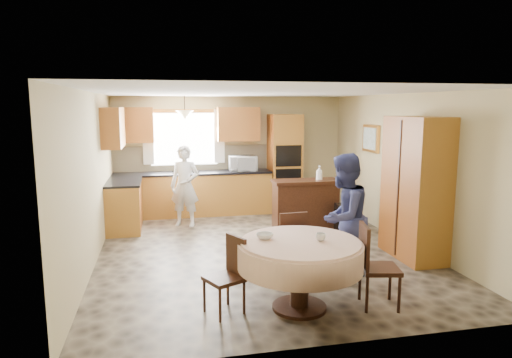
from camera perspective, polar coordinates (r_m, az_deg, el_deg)
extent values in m
cube|color=#6F614E|center=(7.40, 0.50, -8.94)|extent=(5.00, 6.00, 0.01)
cube|color=white|center=(7.04, 0.53, 10.79)|extent=(5.00, 6.00, 0.01)
cube|color=tan|center=(10.04, -3.22, 3.12)|extent=(5.00, 0.02, 2.50)
cube|color=tan|center=(4.29, 9.29, -5.07)|extent=(5.00, 0.02, 2.50)
cube|color=tan|center=(7.02, -19.84, 0.01)|extent=(0.02, 6.00, 2.50)
cube|color=tan|center=(8.03, 18.20, 1.19)|extent=(0.02, 6.00, 2.50)
cube|color=white|center=(9.89, -8.97, 4.97)|extent=(1.40, 0.03, 1.10)
cube|color=white|center=(9.82, -13.35, 5.10)|extent=(0.22, 0.02, 1.15)
cube|color=white|center=(9.90, -4.61, 5.35)|extent=(0.22, 0.02, 1.15)
cube|color=gold|center=(9.77, -7.84, -1.92)|extent=(3.30, 0.60, 0.88)
cube|color=black|center=(9.69, -7.90, 0.75)|extent=(3.30, 0.64, 0.04)
cube|color=gold|center=(8.89, -16.12, -3.29)|extent=(0.60, 1.20, 0.88)
cube|color=black|center=(8.81, -16.25, -0.37)|extent=(0.64, 1.20, 0.04)
cube|color=#C7B68C|center=(9.95, -8.06, 2.59)|extent=(3.30, 0.02, 0.55)
cube|color=#BA712E|center=(9.73, -15.20, 6.53)|extent=(0.85, 0.33, 0.72)
cube|color=#BA712E|center=(9.86, -2.24, 6.87)|extent=(0.90, 0.33, 0.72)
cube|color=#BA712E|center=(8.72, -17.43, 6.17)|extent=(0.33, 1.20, 0.72)
cube|color=gold|center=(10.00, 3.59, 2.00)|extent=(0.66, 0.62, 2.12)
cube|color=black|center=(9.68, 4.10, 2.89)|extent=(0.56, 0.01, 0.45)
cube|color=black|center=(9.75, 4.07, -0.03)|extent=(0.56, 0.01, 0.45)
cone|color=beige|center=(9.39, -8.89, 7.94)|extent=(0.36, 0.36, 0.18)
cube|color=#3A1A0F|center=(8.61, 6.18, -3.38)|extent=(1.24, 0.52, 0.88)
cube|color=black|center=(8.40, 11.29, -4.95)|extent=(0.44, 0.34, 0.56)
cube|color=gold|center=(7.26, 19.30, -1.11)|extent=(0.56, 1.12, 2.14)
cylinder|color=#3A1A0F|center=(5.30, 5.48, -12.20)|extent=(0.21, 0.21, 0.74)
cylinder|color=#3A1A0F|center=(5.44, 5.43, -15.62)|extent=(0.62, 0.62, 0.04)
cylinder|color=beige|center=(5.17, 5.55, -7.98)|extent=(1.35, 1.35, 0.05)
cylinder|color=beige|center=(5.21, 5.53, -9.50)|extent=(1.41, 1.41, 0.29)
cube|color=#3A1A0F|center=(5.18, -4.04, -12.34)|extent=(0.50, 0.50, 0.04)
cube|color=#3A1A0F|center=(5.19, -2.50, -9.48)|extent=(0.19, 0.33, 0.44)
cylinder|color=#3A1A0F|center=(5.10, -5.59, -15.27)|extent=(0.03, 0.03, 0.38)
cylinder|color=#3A1A0F|center=(5.14, -1.93, -15.03)|extent=(0.03, 0.03, 0.38)
cylinder|color=#3A1A0F|center=(5.39, -5.99, -13.89)|extent=(0.03, 0.03, 0.38)
cylinder|color=#3A1A0F|center=(5.43, -2.54, -13.68)|extent=(0.03, 0.03, 0.38)
cube|color=#3A1A0F|center=(6.23, 4.09, -8.31)|extent=(0.43, 0.43, 0.05)
cube|color=#3A1A0F|center=(5.99, 4.72, -6.45)|extent=(0.38, 0.06, 0.48)
cylinder|color=#3A1A0F|center=(6.10, 2.94, -10.92)|extent=(0.03, 0.03, 0.41)
cylinder|color=#3A1A0F|center=(6.19, 6.08, -10.64)|extent=(0.03, 0.03, 0.41)
cylinder|color=#3A1A0F|center=(6.41, 2.13, -9.89)|extent=(0.03, 0.03, 0.41)
cylinder|color=#3A1A0F|center=(6.50, 5.12, -9.65)|extent=(0.03, 0.03, 0.41)
cube|color=#3A1A0F|center=(5.51, 15.21, -10.78)|extent=(0.50, 0.50, 0.05)
cube|color=#3A1A0F|center=(5.38, 13.36, -8.17)|extent=(0.12, 0.40, 0.50)
cylinder|color=#3A1A0F|center=(5.36, 14.24, -13.97)|extent=(0.04, 0.04, 0.43)
cylinder|color=#3A1A0F|center=(5.52, 17.68, -13.43)|extent=(0.04, 0.04, 0.43)
cylinder|color=#3A1A0F|center=(5.66, 12.60, -12.65)|extent=(0.04, 0.04, 0.43)
cylinder|color=#3A1A0F|center=(5.81, 15.90, -12.19)|extent=(0.04, 0.04, 0.43)
cube|color=gold|center=(9.08, 14.17, 4.94)|extent=(0.05, 0.63, 0.52)
cube|color=silver|center=(9.07, 14.00, 4.94)|extent=(0.01, 0.52, 0.41)
imported|color=silver|center=(9.75, -1.67, 1.96)|extent=(0.60, 0.42, 0.32)
imported|color=silver|center=(8.84, -8.88, -0.87)|extent=(0.67, 0.56, 1.56)
imported|color=navy|center=(6.10, 10.83, -4.78)|extent=(1.04, 1.02, 1.69)
imported|color=#B2B2B2|center=(8.47, 5.05, -0.36)|extent=(0.27, 0.27, 0.05)
imported|color=silver|center=(8.59, 7.91, 0.61)|extent=(0.12, 0.12, 0.32)
imported|color=#B2B2B2|center=(5.18, 8.09, -7.19)|extent=(0.13, 0.13, 0.09)
imported|color=#B2B2B2|center=(5.22, 1.10, -7.14)|extent=(0.24, 0.24, 0.06)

